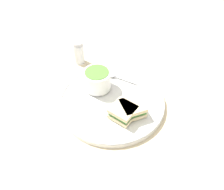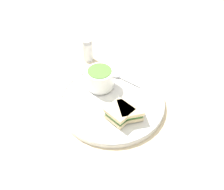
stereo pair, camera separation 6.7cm
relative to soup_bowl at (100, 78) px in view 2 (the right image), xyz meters
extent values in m
plane|color=beige|center=(0.07, -0.03, -0.05)|extent=(2.40, 2.40, 0.00)
cylinder|color=white|center=(0.07, -0.03, -0.04)|extent=(0.33, 0.33, 0.01)
torus|color=white|center=(0.07, -0.03, -0.03)|extent=(0.33, 0.33, 0.01)
cylinder|color=white|center=(0.00, 0.00, -0.03)|extent=(0.05, 0.05, 0.01)
cylinder|color=white|center=(0.00, 0.00, 0.00)|extent=(0.09, 0.09, 0.06)
cylinder|color=#568938|center=(0.00, 0.00, 0.03)|extent=(0.08, 0.08, 0.01)
cube|color=silver|center=(0.07, 0.07, -0.03)|extent=(0.09, 0.01, 0.00)
ellipsoid|color=silver|center=(0.02, 0.07, -0.03)|extent=(0.04, 0.03, 0.01)
cube|color=beige|center=(0.12, -0.08, -0.03)|extent=(0.08, 0.08, 0.01)
cube|color=#33702D|center=(0.12, -0.08, -0.01)|extent=(0.07, 0.07, 0.01)
cube|color=beige|center=(0.12, -0.08, 0.00)|extent=(0.08, 0.08, 0.01)
cube|color=beige|center=(0.14, -0.06, -0.03)|extent=(0.09, 0.09, 0.01)
cube|color=#33702D|center=(0.14, -0.06, -0.01)|extent=(0.09, 0.09, 0.01)
cube|color=beige|center=(0.14, -0.06, 0.00)|extent=(0.09, 0.09, 0.01)
cylinder|color=silver|center=(-0.13, 0.11, -0.01)|extent=(0.04, 0.04, 0.08)
cylinder|color=#B7B7BC|center=(-0.13, 0.11, 0.03)|extent=(0.04, 0.04, 0.01)
cube|color=white|center=(-0.01, 0.36, -0.05)|extent=(0.33, 0.38, 0.00)
camera|label=1|loc=(0.25, -0.46, 0.47)|focal=35.00mm
camera|label=2|loc=(0.31, -0.43, 0.47)|focal=35.00mm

